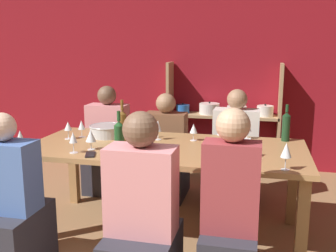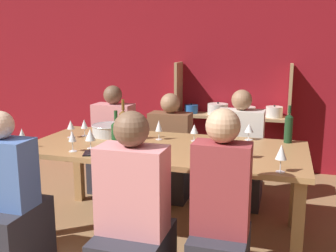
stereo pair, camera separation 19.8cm
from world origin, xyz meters
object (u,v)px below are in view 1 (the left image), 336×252
object	(u,v)px
dining_table	(165,156)
person_near_c	(229,230)
wine_glass_red_e	(286,151)
wine_glass_white_d	(68,127)
person_far_b	(235,161)
cell_phone	(90,154)
mixing_bowl	(107,130)
wine_bottle_green	(286,126)
wine_glass_white_c	(82,126)
wine_glass_red_d	(73,138)
person_far_a	(166,160)
person_near_b	(9,217)
wine_glass_empty_b	(222,131)
person_far_c	(109,153)
wine_glass_white_b	(250,143)
wine_glass_red_a	(158,126)
wine_glass_white_a	(91,136)
wine_glass_empty_a	(194,129)
wine_bottle_dark	(122,125)
wine_bottle_amber	(119,138)
person_near_a	(142,230)
shelf_unit	(223,132)
wine_glass_red_c	(247,128)
wine_glass_red_b	(20,137)

from	to	relation	value
dining_table	person_near_c	distance (m)	1.01
dining_table	wine_glass_red_e	bearing A→B (deg)	-25.01
wine_glass_white_d	person_far_b	size ratio (longest dim) A/B	0.14
wine_glass_red_e	cell_phone	size ratio (longest dim) A/B	1.14
wine_glass_red_e	cell_phone	world-z (taller)	wine_glass_red_e
mixing_bowl	wine_bottle_green	xyz separation A→B (m)	(1.58, 0.20, 0.08)
wine_glass_white_c	wine_glass_red_d	world-z (taller)	wine_glass_red_d
person_far_a	person_near_b	bearing A→B (deg)	66.79
wine_glass_empty_b	person_far_c	distance (m)	1.56
wine_glass_red_d	wine_glass_white_b	bearing A→B (deg)	8.60
dining_table	person_near_c	xyz separation A→B (m)	(0.60, -0.79, -0.22)
wine_glass_red_a	person_far_b	world-z (taller)	person_far_b
wine_bottle_green	wine_glass_white_b	distance (m)	0.65
wine_glass_white_a	wine_glass_empty_a	xyz separation A→B (m)	(0.75, 0.49, -0.01)
wine_glass_red_a	cell_phone	distance (m)	0.72
wine_bottle_dark	wine_bottle_amber	bearing A→B (deg)	-72.96
wine_glass_white_b	person_near_a	size ratio (longest dim) A/B	0.12
wine_glass_white_c	person_near_a	size ratio (longest dim) A/B	0.13
shelf_unit	person_far_c	world-z (taller)	shelf_unit
dining_table	wine_glass_white_a	distance (m)	0.63
wine_glass_red_e	cell_phone	xyz separation A→B (m)	(-1.42, 0.04, -0.13)
person_near_a	person_near_c	distance (m)	0.55
wine_glass_empty_b	person_far_c	world-z (taller)	person_far_c
dining_table	wine_glass_red_e	size ratio (longest dim) A/B	12.22
person_far_a	person_near_b	size ratio (longest dim) A/B	0.96
mixing_bowl	wine_glass_empty_b	size ratio (longest dim) A/B	1.97
mixing_bowl	wine_glass_red_d	size ratio (longest dim) A/B	1.93
person_near_c	person_far_c	bearing A→B (deg)	131.33
dining_table	person_far_a	world-z (taller)	person_far_a
wine_glass_white_c	wine_glass_empty_b	bearing A→B (deg)	1.01
wine_glass_empty_b	person_near_b	world-z (taller)	person_near_b
shelf_unit	wine_glass_red_d	distance (m)	2.49
shelf_unit	wine_glass_white_d	bearing A→B (deg)	-123.21
shelf_unit	wine_glass_red_c	xyz separation A→B (m)	(0.34, -1.48, 0.38)
wine_glass_white_c	wine_glass_empty_a	bearing A→B (deg)	6.07
wine_glass_red_a	person_far_c	size ratio (longest dim) A/B	0.15
person_near_a	dining_table	bearing A→B (deg)	93.76
person_near_b	wine_glass_red_b	bearing A→B (deg)	111.07
wine_glass_white_a	person_far_b	distance (m)	1.63
cell_phone	person_far_a	world-z (taller)	person_far_a
wine_glass_red_c	wine_glass_white_c	bearing A→B (deg)	-169.08
wine_glass_empty_b	wine_glass_red_e	xyz separation A→B (m)	(0.48, -0.59, 0.01)
person_far_a	person_near_c	bearing A→B (deg)	116.19
shelf_unit	person_far_b	size ratio (longest dim) A/B	1.23
person_far_b	person_far_a	bearing A→B (deg)	3.93
wine_glass_white_b	person_far_b	world-z (taller)	person_far_b
wine_glass_red_a	wine_glass_empty_a	distance (m)	0.31
wine_glass_red_e	person_near_c	size ratio (longest dim) A/B	0.15
wine_bottle_amber	person_near_c	distance (m)	1.05
wine_glass_white_b	person_near_b	xyz separation A→B (m)	(-1.60, -0.67, -0.46)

